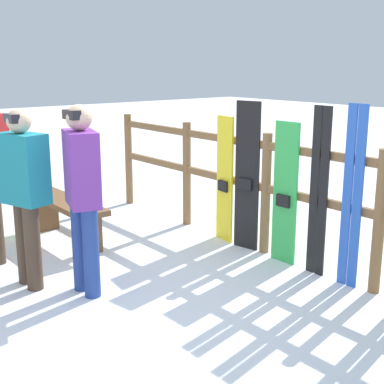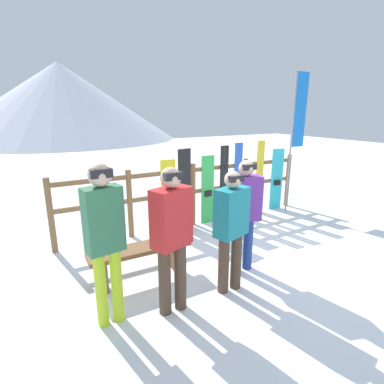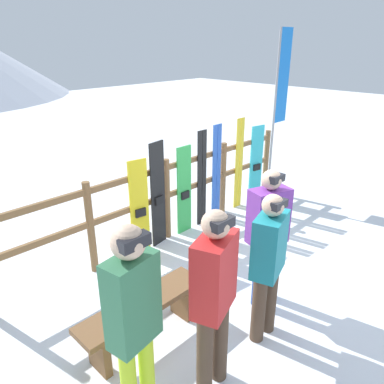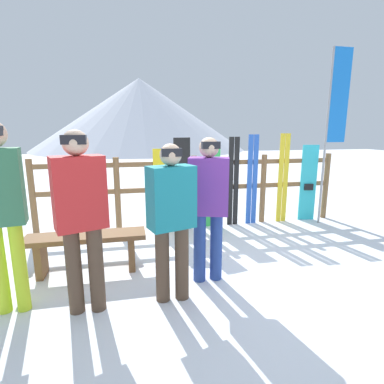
# 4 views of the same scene
# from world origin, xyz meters

# --- Properties ---
(ground_plane) EXTENTS (40.00, 40.00, 0.00)m
(ground_plane) POSITION_xyz_m (0.00, 0.00, 0.00)
(ground_plane) COLOR white
(mountain_backdrop) EXTENTS (18.00, 18.00, 6.00)m
(mountain_backdrop) POSITION_xyz_m (0.00, 23.81, 3.00)
(mountain_backdrop) COLOR silver
(mountain_backdrop) RESTS_ON ground
(fence) EXTENTS (5.42, 0.10, 1.28)m
(fence) POSITION_xyz_m (0.00, 1.81, 0.76)
(fence) COLOR brown
(fence) RESTS_ON ground
(bench) EXTENTS (1.42, 0.36, 0.49)m
(bench) POSITION_xyz_m (-1.66, 0.33, 0.36)
(bench) COLOR brown
(bench) RESTS_ON ground
(person_red) EXTENTS (0.50, 0.38, 1.73)m
(person_red) POSITION_xyz_m (-1.57, -0.52, 1.01)
(person_red) COLOR #4C3828
(person_red) RESTS_ON ground
(person_plaid_green) EXTENTS (0.41, 0.27, 1.81)m
(person_plaid_green) POSITION_xyz_m (-2.26, -0.38, 1.09)
(person_plaid_green) COLOR #B7D826
(person_plaid_green) RESTS_ON ground
(person_teal) EXTENTS (0.50, 0.37, 1.60)m
(person_teal) POSITION_xyz_m (-0.73, -0.49, 0.92)
(person_teal) COLOR #4C3828
(person_teal) RESTS_ON ground
(person_purple) EXTENTS (0.49, 0.36, 1.65)m
(person_purple) POSITION_xyz_m (-0.26, -0.16, 0.96)
(person_purple) COLOR navy
(person_purple) RESTS_ON ground
(snowboard_yellow) EXTENTS (0.29, 0.09, 1.42)m
(snowboard_yellow) POSITION_xyz_m (-0.57, 1.76, 0.70)
(snowboard_yellow) COLOR yellow
(snowboard_yellow) RESTS_ON ground
(snowboard_black_stripe) EXTENTS (0.30, 0.09, 1.60)m
(snowboard_black_stripe) POSITION_xyz_m (-0.22, 1.76, 0.80)
(snowboard_black_stripe) COLOR black
(snowboard_black_stripe) RESTS_ON ground
(snowboard_green) EXTENTS (0.29, 0.06, 1.43)m
(snowboard_green) POSITION_xyz_m (0.31, 1.76, 0.71)
(snowboard_green) COLOR green
(snowboard_green) RESTS_ON ground
(ski_pair_black) EXTENTS (0.20, 0.02, 1.61)m
(ski_pair_black) POSITION_xyz_m (0.72, 1.76, 0.80)
(ski_pair_black) COLOR black
(ski_pair_black) RESTS_ON ground
(ski_pair_blue) EXTENTS (0.19, 0.02, 1.65)m
(ski_pair_blue) POSITION_xyz_m (1.08, 1.76, 0.82)
(ski_pair_blue) COLOR blue
(ski_pair_blue) RESTS_ON ground
(ski_pair_yellow) EXTENTS (0.19, 0.02, 1.66)m
(ski_pair_yellow) POSITION_xyz_m (1.70, 1.76, 0.83)
(ski_pair_yellow) COLOR yellow
(ski_pair_yellow) RESTS_ON ground
(snowboard_cyan) EXTENTS (0.31, 0.09, 1.45)m
(snowboard_cyan) POSITION_xyz_m (2.23, 1.76, 0.72)
(snowboard_cyan) COLOR #2DBFCC
(snowboard_cyan) RESTS_ON ground
(rental_flag) EXTENTS (0.40, 0.04, 3.11)m
(rental_flag) POSITION_xyz_m (2.48, 1.53, 1.99)
(rental_flag) COLOR #99999E
(rental_flag) RESTS_ON ground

